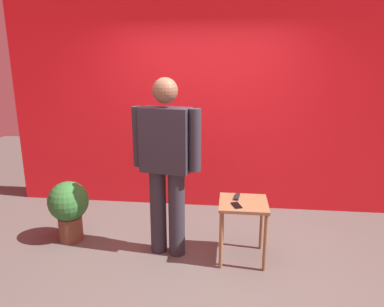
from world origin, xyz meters
The scene contains 7 objects.
ground_plane centered at (0.00, 0.00, 0.00)m, with size 12.00×12.00×0.00m, color #59544F.
back_wall_red centered at (0.00, 1.69, 1.54)m, with size 5.30×0.12×3.09m, color red.
standing_person centered at (-0.25, 0.32, 1.02)m, with size 0.72×0.33×1.81m.
side_table centered at (0.52, 0.29, 0.50)m, with size 0.48×0.48×0.61m.
cell_phone centered at (0.45, 0.19, 0.62)m, with size 0.07×0.14×0.01m, color black.
tv_remote centered at (0.46, 0.40, 0.62)m, with size 0.04×0.17×0.02m, color black.
potted_plant centered at (-1.39, 0.46, 0.41)m, with size 0.44×0.44×0.69m.
Camera 1 is at (0.37, -2.91, 1.91)m, focal length 32.09 mm.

